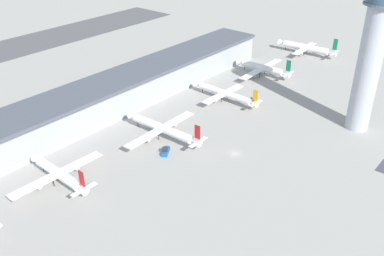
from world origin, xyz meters
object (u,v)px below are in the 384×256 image
object	(u,v)px
control_tower	(370,57)
airplane_gate_echo	(263,68)
airplane_gate_foxtrot	(306,48)
airplane_gate_bravo	(59,174)
service_truck_baggage	(166,151)
airplane_gate_charlie	(163,129)
airplane_gate_delta	(225,93)
service_truck_catering	(252,102)

from	to	relation	value
control_tower	airplane_gate_echo	bearing A→B (deg)	67.51
airplane_gate_echo	airplane_gate_foxtrot	bearing A→B (deg)	-3.07
airplane_gate_bravo	service_truck_baggage	world-z (taller)	airplane_gate_bravo
airplane_gate_echo	service_truck_baggage	world-z (taller)	airplane_gate_echo
airplane_gate_bravo	airplane_gate_charlie	size ratio (longest dim) A/B	0.94
airplane_gate_bravo	airplane_gate_echo	world-z (taller)	airplane_gate_echo
airplane_gate_bravo	airplane_gate_foxtrot	size ratio (longest dim) A/B	0.95
airplane_gate_charlie	airplane_gate_delta	xyz separation A→B (m)	(48.65, 1.52, -0.34)
control_tower	airplane_gate_bravo	size ratio (longest dim) A/B	1.74
airplane_gate_charlie	service_truck_catering	distance (m)	55.90
airplane_gate_foxtrot	service_truck_baggage	world-z (taller)	airplane_gate_foxtrot
airplane_gate_foxtrot	airplane_gate_charlie	bearing A→B (deg)	-178.76
airplane_gate_echo	airplane_gate_foxtrot	xyz separation A→B (m)	(50.43, -2.70, 0.38)
control_tower	service_truck_baggage	size ratio (longest dim) A/B	9.81
control_tower	airplane_gate_delta	distance (m)	72.17
airplane_gate_charlie	airplane_gate_echo	xyz separation A→B (m)	(92.68, 5.81, -0.36)
airplane_gate_bravo	airplane_gate_echo	xyz separation A→B (m)	(142.17, -0.44, -0.02)
service_truck_baggage	control_tower	bearing A→B (deg)	-35.51
control_tower	airplane_gate_charlie	distance (m)	94.37
service_truck_catering	airplane_gate_foxtrot	bearing A→B (deg)	9.50
airplane_gate_delta	service_truck_catering	distance (m)	14.84
airplane_gate_delta	service_truck_baggage	bearing A→B (deg)	-168.67
control_tower	service_truck_catering	bearing A→B (deg)	101.13
airplane_gate_bravo	airplane_gate_delta	bearing A→B (deg)	-2.76
airplane_gate_bravo	airplane_gate_delta	size ratio (longest dim) A/B	0.97
airplane_gate_echo	service_truck_baggage	size ratio (longest dim) A/B	6.09
airplane_gate_delta	service_truck_baggage	size ratio (longest dim) A/B	5.79
control_tower	airplane_gate_charlie	xyz separation A→B (m)	(-64.50, 62.28, -29.43)
airplane_gate_charlie	service_truck_catering	xyz separation A→B (m)	(54.55, -11.71, -3.51)
airplane_gate_delta	airplane_gate_echo	size ratio (longest dim) A/B	0.95
airplane_gate_foxtrot	service_truck_baggage	size ratio (longest dim) A/B	5.92
control_tower	airplane_gate_echo	world-z (taller)	control_tower
airplane_gate_charlie	airplane_gate_foxtrot	distance (m)	143.15
airplane_gate_charlie	airplane_gate_foxtrot	xyz separation A→B (m)	(143.11, 3.11, 0.02)
airplane_gate_charlie	airplane_gate_foxtrot	size ratio (longest dim) A/B	1.02
control_tower	airplane_gate_bravo	bearing A→B (deg)	148.98
airplane_gate_charlie	airplane_gate_echo	distance (m)	92.86
airplane_gate_echo	airplane_gate_delta	bearing A→B (deg)	-174.44
airplane_gate_delta	service_truck_baggage	xyz separation A→B (m)	(-57.46, -11.51, -3.16)
control_tower	airplane_gate_bravo	distance (m)	136.30
airplane_gate_echo	airplane_gate_foxtrot	distance (m)	50.51
airplane_gate_echo	airplane_gate_charlie	bearing A→B (deg)	-176.41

